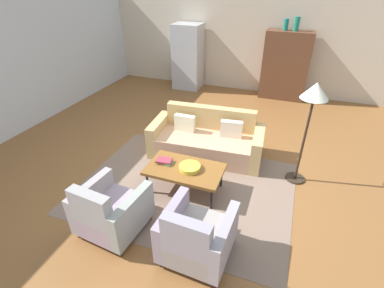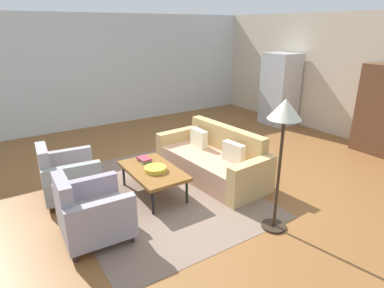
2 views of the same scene
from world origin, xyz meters
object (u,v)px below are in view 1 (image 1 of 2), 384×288
at_px(armchair_right, 196,238).
at_px(vase_tall, 286,25).
at_px(coffee_table, 185,170).
at_px(armchair_left, 109,213).
at_px(refrigerator, 188,57).
at_px(couch, 207,140).
at_px(book_stack, 164,161).
at_px(vase_round, 297,24).
at_px(cabinet, 285,66).
at_px(fruit_bowl, 190,167).
at_px(floor_lamp, 313,101).

height_order(armchair_right, vase_tall, vase_tall).
xyz_separation_m(coffee_table, armchair_left, (-0.61, -1.17, -0.04)).
bearing_deg(coffee_table, refrigerator, 110.34).
distance_m(couch, book_stack, 1.23).
height_order(couch, vase_round, vase_round).
relative_size(coffee_table, book_stack, 4.15).
relative_size(cabinet, refrigerator, 0.97).
distance_m(fruit_bowl, book_stack, 0.45).
bearing_deg(fruit_bowl, book_stack, 176.93).
bearing_deg(vase_tall, floor_lamp, -78.81).
distance_m(armchair_left, floor_lamp, 3.28).
bearing_deg(fruit_bowl, refrigerator, 111.27).
bearing_deg(refrigerator, cabinet, 2.15).
height_order(book_stack, vase_tall, vase_tall).
bearing_deg(armchair_left, armchair_right, 5.48).
xyz_separation_m(vase_round, floor_lamp, (0.50, -3.80, -0.53)).
distance_m(coffee_table, refrigerator, 4.94).
bearing_deg(vase_round, armchair_left, -106.92).
height_order(coffee_table, armchair_right, armchair_right).
bearing_deg(floor_lamp, armchair_left, -137.83).
bearing_deg(cabinet, vase_tall, -178.19).
distance_m(couch, floor_lamp, 2.06).
xyz_separation_m(couch, coffee_table, (0.01, -1.19, 0.10)).
distance_m(armchair_left, refrigerator, 5.90).
bearing_deg(couch, book_stack, 68.72).
distance_m(cabinet, vase_tall, 1.05).
height_order(armchair_left, vase_round, vase_round).
bearing_deg(coffee_table, vase_round, 75.93).
relative_size(armchair_left, cabinet, 0.49).
bearing_deg(floor_lamp, vase_round, 97.52).
distance_m(armchair_left, cabinet, 6.14).
bearing_deg(couch, refrigerator, -67.73).
relative_size(couch, refrigerator, 1.17).
height_order(coffee_table, vase_tall, vase_tall).
distance_m(book_stack, cabinet, 4.92).
height_order(armchair_left, refrigerator, refrigerator).
distance_m(armchair_left, vase_tall, 6.27).
bearing_deg(fruit_bowl, armchair_left, -120.67).
distance_m(couch, refrigerator, 3.87).
xyz_separation_m(vase_tall, refrigerator, (-2.64, -0.10, -1.01)).
bearing_deg(armchair_right, couch, 106.91).
distance_m(refrigerator, floor_lamp, 5.04).
bearing_deg(fruit_bowl, cabinet, 78.08).
xyz_separation_m(book_stack, vase_round, (1.54, 4.68, 1.52)).
relative_size(armchair_right, fruit_bowl, 2.61).
relative_size(refrigerator, floor_lamp, 1.08).
distance_m(couch, armchair_left, 2.43).
bearing_deg(couch, armchair_right, 100.20).
bearing_deg(vase_round, coffee_table, -104.07).
xyz_separation_m(fruit_bowl, vase_round, (1.09, 4.70, 1.51)).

